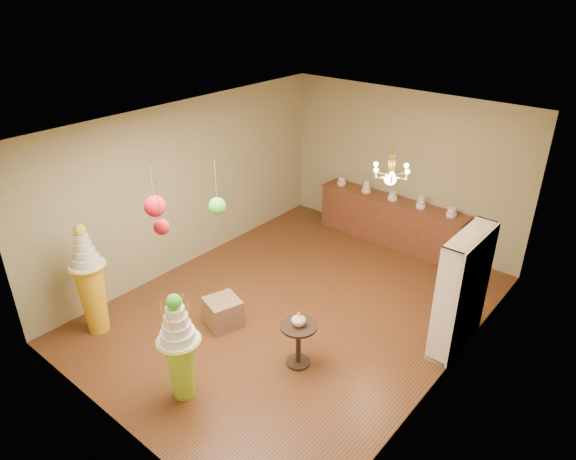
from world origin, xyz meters
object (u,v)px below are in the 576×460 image
Objects in this scene: pedestal_green at (180,354)px; pedestal_orange at (92,289)px; sideboard at (390,220)px; round_table at (298,339)px.

pedestal_orange reaches higher than pedestal_green.
sideboard reaches higher than round_table.
sideboard is (1.96, 5.34, -0.25)m from pedestal_orange.
round_table is (0.85, -3.99, -0.05)m from sideboard.
pedestal_orange is at bearing -154.31° from round_table.
sideboard is 4.63× the size of round_table.
sideboard is (-0.09, 5.39, -0.18)m from pedestal_green.
pedestal_green is 2.05m from pedestal_orange.
pedestal_orange is at bearing -110.16° from sideboard.
pedestal_orange is 3.14m from round_table.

